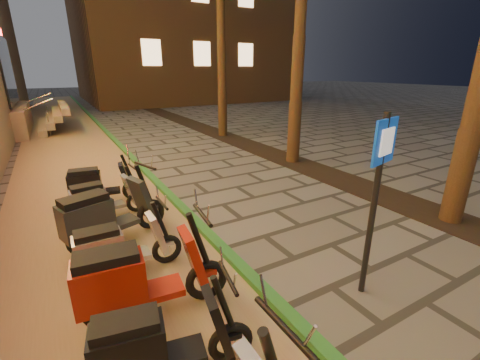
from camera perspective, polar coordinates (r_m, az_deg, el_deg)
parking_strip at (r=11.31m, az=-27.04°, el=2.25°), size 3.40×60.00×0.01m
green_curb at (r=11.49m, az=-18.67°, el=3.83°), size 0.18×60.00×0.10m
planting_strip at (r=9.33m, az=17.03°, el=0.30°), size 1.20×40.00×0.02m
pedestrian_sign at (r=4.25m, az=23.31°, el=-0.50°), size 0.53×0.15×2.44m
scooter_6 at (r=3.44m, az=-14.74°, el=-26.41°), size 1.54×0.68×1.08m
scooter_7 at (r=4.12m, az=-18.05°, el=-16.43°), size 1.83×0.68×1.28m
scooter_8 at (r=5.01m, az=-21.05°, el=-11.28°), size 1.51×0.53×1.07m
scooter_9 at (r=5.86m, az=-23.04°, el=-5.84°), size 1.84×0.98×1.31m
scooter_10 at (r=6.92m, az=-23.50°, el=-3.16°), size 1.49×0.54×1.05m
scooter_11 at (r=7.77m, az=-24.07°, el=-0.67°), size 1.57×0.65×1.10m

